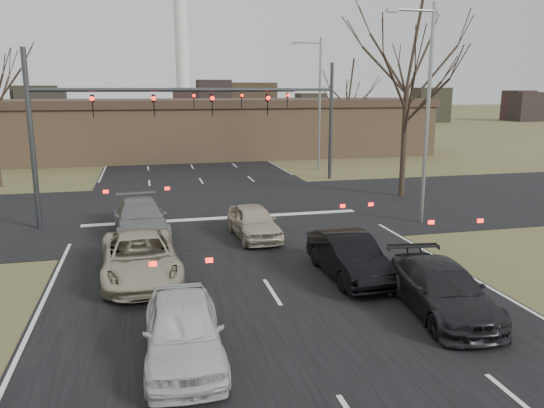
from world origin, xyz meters
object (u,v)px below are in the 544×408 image
Objects in this scene: streetlight_right_near at (425,104)px; car_grey_ahead at (141,218)px; car_silver_ahead at (254,222)px; car_charcoal_sedan at (443,290)px; building at (206,128)px; mast_arm_near at (108,115)px; streetlight_right_far at (318,98)px; car_white_sedan at (183,330)px; car_black_hatch at (349,256)px; car_silver_suv at (140,257)px; mast_arm_far at (292,107)px.

streetlight_right_near is 13.72m from car_grey_ahead.
car_charcoal_sedan is at bearing -71.67° from car_silver_ahead.
mast_arm_near reaches higher than building.
streetlight_right_far is at bearing 88.32° from streetlight_right_near.
building is at bearing 123.65° from streetlight_right_far.
car_white_sedan is at bearing -165.82° from car_charcoal_sedan.
car_silver_ahead is (-2.14, 5.50, -0.03)m from car_black_hatch.
streetlight_right_near reaches higher than car_silver_suv.
car_silver_ahead is (-3.63, 8.88, 0.01)m from car_charcoal_sedan.
building is 4.24× the size of streetlight_right_far.
streetlight_right_near is at bearing -7.83° from car_grey_ahead.
car_black_hatch is at bearing -133.81° from streetlight_right_near.
car_charcoal_sedan is (9.55, -12.62, -4.37)m from mast_arm_near.
building is 9.42× the size of car_black_hatch.
streetlight_right_far is at bearing 51.89° from mast_arm_far.
car_black_hatch is 9.79m from car_grey_ahead.
streetlight_right_far is 2.22× the size of car_black_hatch.
mast_arm_far is 1.11× the size of streetlight_right_far.
streetlight_right_near reaches higher than car_charcoal_sedan.
building reaches higher than car_white_sedan.
car_black_hatch is at bearing 120.23° from car_charcoal_sedan.
car_silver_ahead is at bearing -32.26° from mast_arm_near.
streetlight_right_near is 2.40× the size of car_silver_ahead.
car_grey_ahead is (-6.84, 7.01, 0.03)m from car_black_hatch.
car_silver_suv is 1.29× the size of car_silver_ahead.
building is at bearing 73.87° from mast_arm_near.
car_silver_ahead is (3.70, 9.87, -0.05)m from car_white_sedan.
car_silver_ahead reaches higher than car_charcoal_sedan.
car_silver_ahead is at bearing -92.60° from building.
building is at bearing 84.13° from car_white_sedan.
mast_arm_far is 2.29× the size of car_charcoal_sedan.
mast_arm_near is 16.42m from car_charcoal_sedan.
car_white_sedan is (2.23, -13.61, -4.31)m from mast_arm_near.
car_grey_ahead is 1.27× the size of car_silver_ahead.
mast_arm_near is at bearing 143.86° from car_silver_ahead.
mast_arm_near is at bearing 100.81° from car_white_sedan.
mast_arm_far is at bearing 57.01° from car_silver_suv.
mast_arm_far reaches higher than car_charcoal_sedan.
car_white_sedan is (-11.82, -10.61, -4.82)m from streetlight_right_near.
car_black_hatch is at bearing -72.61° from car_silver_ahead.
car_charcoal_sedan is (-5.00, -26.62, -4.88)m from streetlight_right_far.
car_silver_suv reaches higher than car_silver_ahead.
mast_arm_near reaches higher than car_silver_ahead.
streetlight_right_far is 20.32m from car_silver_ahead.
car_charcoal_sedan is (1.49, -3.38, -0.04)m from car_black_hatch.
car_black_hatch is (-3.35, -19.24, -4.28)m from mast_arm_far.
car_silver_suv is at bearing -80.96° from mast_arm_near.
mast_arm_far is at bearing 70.25° from car_white_sedan.
building reaches higher than car_silver_suv.
car_grey_ahead is at bearing 135.19° from car_charcoal_sedan.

